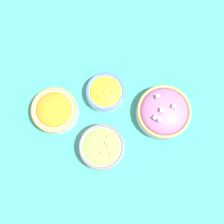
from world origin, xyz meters
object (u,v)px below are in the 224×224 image
object	(u,v)px
bowl_carrots	(55,111)
bowl_red_onion	(164,112)
bowl_squash	(106,92)
bowl_lettuce	(102,147)

from	to	relation	value
bowl_carrots	bowl_red_onion	bearing A→B (deg)	-143.31
bowl_squash	bowl_lettuce	xyz separation A→B (m)	(-0.11, 0.16, 0.00)
bowl_lettuce	bowl_carrots	size ratio (longest dim) A/B	0.97
bowl_lettuce	bowl_red_onion	size ratio (longest dim) A/B	0.83
bowl_lettuce	bowl_carrots	xyz separation A→B (m)	(0.20, -0.00, 0.00)
bowl_squash	bowl_carrots	xyz separation A→B (m)	(0.10, 0.16, 0.01)
bowl_red_onion	bowl_carrots	distance (m)	0.37
bowl_squash	bowl_red_onion	distance (m)	0.21
bowl_squash	bowl_lettuce	bearing A→B (deg)	123.92
bowl_lettuce	bowl_carrots	bearing A→B (deg)	-0.34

